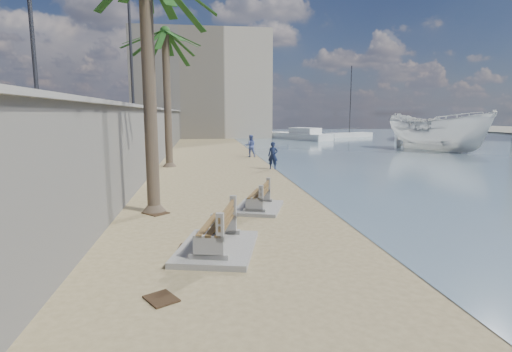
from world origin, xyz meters
TOP-DOWN VIEW (x-y plane):
  - ground_plane at (0.00, 0.00)m, footprint 140.00×140.00m
  - seawall at (-5.20, 20.00)m, footprint 0.45×70.00m
  - wall_cap at (-5.20, 20.00)m, footprint 0.80×70.00m
  - end_building at (-2.00, 52.00)m, footprint 18.00×12.00m
  - bench_near at (-1.94, 3.32)m, footprint 2.24×2.83m
  - bench_far at (-0.37, 7.28)m, footprint 2.04×2.47m
  - palm_back at (-4.24, 19.07)m, footprint 5.00×5.00m
  - streetlight at (-5.10, 12.00)m, footprint 0.28×0.28m
  - person_a at (1.88, 17.03)m, footprint 0.78×0.65m
  - person_b at (1.41, 24.02)m, footprint 0.89×0.70m
  - boat_cruiser at (18.18, 26.67)m, footprint 4.97×5.03m
  - yacht_near at (23.84, 42.23)m, footprint 7.13×10.01m
  - yacht_far at (10.00, 43.79)m, footprint 6.97×9.45m
  - sailboat_west at (18.16, 47.58)m, footprint 7.56×4.91m
  - debris_b at (-3.01, 0.92)m, footprint 0.70×0.73m
  - debris_c at (-3.79, 7.21)m, footprint 0.95×0.96m
  - debris_d at (-2.65, 3.63)m, footprint 0.48×0.57m

SIDE VIEW (x-z plane):
  - ground_plane at x=0.00m, z-range 0.00..0.00m
  - debris_b at x=-3.01m, z-range 0.00..0.03m
  - debris_c at x=-3.79m, z-range 0.00..0.03m
  - debris_d at x=-2.65m, z-range 0.00..0.03m
  - sailboat_west at x=18.16m, z-range -4.57..5.19m
  - yacht_near at x=23.84m, z-range -0.40..1.10m
  - yacht_far at x=10.00m, z-range -0.40..1.10m
  - bench_far at x=-0.37m, z-range -0.06..0.83m
  - bench_near at x=-1.94m, z-range -0.07..0.98m
  - person_b at x=1.41m, z-range 0.00..1.84m
  - person_a at x=1.88m, z-range 0.00..1.84m
  - seawall at x=-5.20m, z-range 0.00..3.50m
  - boat_cruiser at x=18.18m, z-range -0.40..4.09m
  - wall_cap at x=-5.20m, z-range 3.49..3.61m
  - streetlight at x=-5.10m, z-range 4.08..9.21m
  - end_building at x=-2.00m, z-range 0.00..14.00m
  - palm_back at x=-4.24m, z-range 3.42..12.32m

